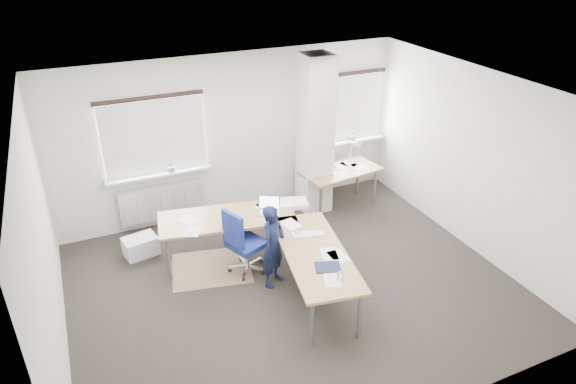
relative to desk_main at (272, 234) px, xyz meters
name	(u,v)px	position (x,y,z in m)	size (l,w,h in m)	color
ground	(293,286)	(0.15, -0.38, -0.69)	(6.00, 6.00, 0.00)	black
room_shell	(292,160)	(0.34, 0.07, 1.05)	(6.04, 5.04, 2.82)	#BBB8AA
floor_mat	(211,268)	(-0.78, 0.52, -0.69)	(1.15, 0.97, 0.01)	#876A4A
white_crate	(141,246)	(-1.67, 1.32, -0.54)	(0.50, 0.35, 0.30)	white
desk_main	(272,234)	(0.00, 0.00, 0.00)	(2.40, 2.98, 0.96)	olive
desk_side	(341,172)	(1.91, 1.43, -0.01)	(1.48, 0.88, 1.22)	olive
task_chair	(245,255)	(-0.34, 0.23, -0.40)	(0.62, 0.61, 1.06)	navy
person	(273,246)	(-0.06, -0.18, -0.07)	(0.45, 0.30, 1.24)	black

